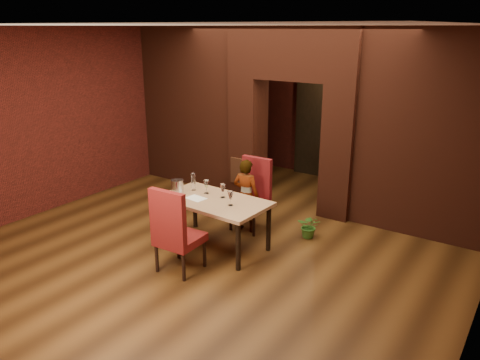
% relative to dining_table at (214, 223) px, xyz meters
% --- Properties ---
extents(floor, '(8.00, 8.00, 0.00)m').
position_rel_dining_table_xyz_m(floor, '(0.09, 0.24, -0.38)').
color(floor, '#4B2D12').
rests_on(floor, ground).
extents(ceiling, '(7.00, 8.00, 0.04)m').
position_rel_dining_table_xyz_m(ceiling, '(0.09, 0.24, 2.82)').
color(ceiling, silver).
rests_on(ceiling, ground).
extents(wall_back, '(7.00, 0.04, 3.20)m').
position_rel_dining_table_xyz_m(wall_back, '(0.09, 4.24, 1.22)').
color(wall_back, maroon).
rests_on(wall_back, ground).
extents(wall_left, '(0.04, 8.00, 3.20)m').
position_rel_dining_table_xyz_m(wall_left, '(-3.41, 0.24, 1.22)').
color(wall_left, maroon).
rests_on(wall_left, ground).
extents(pillar_left, '(0.55, 0.55, 2.30)m').
position_rel_dining_table_xyz_m(pillar_left, '(-0.86, 2.24, 0.77)').
color(pillar_left, maroon).
rests_on(pillar_left, ground).
extents(pillar_right, '(0.55, 0.55, 2.30)m').
position_rel_dining_table_xyz_m(pillar_right, '(1.04, 2.24, 0.77)').
color(pillar_right, maroon).
rests_on(pillar_right, ground).
extents(lintel, '(2.45, 0.55, 0.90)m').
position_rel_dining_table_xyz_m(lintel, '(0.09, 2.24, 2.37)').
color(lintel, maroon).
rests_on(lintel, ground).
extents(wing_wall_left, '(2.28, 0.35, 3.20)m').
position_rel_dining_table_xyz_m(wing_wall_left, '(-2.28, 2.24, 1.22)').
color(wing_wall_left, maroon).
rests_on(wing_wall_left, ground).
extents(wing_wall_right, '(2.28, 0.35, 3.20)m').
position_rel_dining_table_xyz_m(wing_wall_right, '(2.45, 2.24, 1.22)').
color(wing_wall_right, maroon).
rests_on(wing_wall_right, ground).
extents(vent_panel, '(0.40, 0.03, 0.50)m').
position_rel_dining_table_xyz_m(vent_panel, '(-0.86, 1.94, 0.17)').
color(vent_panel, '#9F522E').
rests_on(vent_panel, ground).
extents(rear_door, '(0.90, 0.08, 2.10)m').
position_rel_dining_table_xyz_m(rear_door, '(-0.31, 4.18, 0.67)').
color(rear_door, black).
rests_on(rear_door, ground).
extents(rear_door_frame, '(1.02, 0.04, 2.22)m').
position_rel_dining_table_xyz_m(rear_door_frame, '(-0.31, 4.14, 0.67)').
color(rear_door_frame, black).
rests_on(rear_door_frame, ground).
extents(dining_table, '(1.65, 0.98, 0.76)m').
position_rel_dining_table_xyz_m(dining_table, '(0.00, 0.00, 0.00)').
color(dining_table, '#A37D58').
rests_on(dining_table, ground).
extents(chair_far, '(0.54, 0.54, 1.17)m').
position_rel_dining_table_xyz_m(chair_far, '(0.07, 0.86, 0.21)').
color(chair_far, maroon).
rests_on(chair_far, ground).
extents(chair_near, '(0.57, 0.57, 1.21)m').
position_rel_dining_table_xyz_m(chair_near, '(0.05, -0.82, 0.23)').
color(chair_near, maroon).
rests_on(chair_near, ground).
extents(person_seated, '(0.47, 0.34, 1.20)m').
position_rel_dining_table_xyz_m(person_seated, '(0.05, 0.78, 0.22)').
color(person_seated, white).
rests_on(person_seated, ground).
extents(wine_glass_a, '(0.09, 0.09, 0.21)m').
position_rel_dining_table_xyz_m(wine_glass_a, '(-0.26, 0.15, 0.48)').
color(wine_glass_a, silver).
rests_on(wine_glass_a, dining_table).
extents(wine_glass_b, '(0.09, 0.09, 0.21)m').
position_rel_dining_table_xyz_m(wine_glass_b, '(0.06, 0.14, 0.48)').
color(wine_glass_b, white).
rests_on(wine_glass_b, dining_table).
extents(wine_glass_c, '(0.09, 0.09, 0.21)m').
position_rel_dining_table_xyz_m(wine_glass_c, '(0.34, -0.06, 0.49)').
color(wine_glass_c, white).
rests_on(wine_glass_c, dining_table).
extents(tasting_sheet, '(0.31, 0.24, 0.00)m').
position_rel_dining_table_xyz_m(tasting_sheet, '(-0.25, -0.11, 0.38)').
color(tasting_sheet, white).
rests_on(tasting_sheet, dining_table).
extents(wine_bucket, '(0.19, 0.19, 0.23)m').
position_rel_dining_table_xyz_m(wine_bucket, '(-0.60, -0.13, 0.49)').
color(wine_bucket, '#B6B6BD').
rests_on(wine_bucket, dining_table).
extents(water_bottle, '(0.07, 0.07, 0.29)m').
position_rel_dining_table_xyz_m(water_bottle, '(-0.52, 0.16, 0.52)').
color(water_bottle, white).
rests_on(water_bottle, dining_table).
extents(potted_plant, '(0.42, 0.39, 0.39)m').
position_rel_dining_table_xyz_m(potted_plant, '(1.05, 1.08, -0.18)').
color(potted_plant, '#357024').
rests_on(potted_plant, ground).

